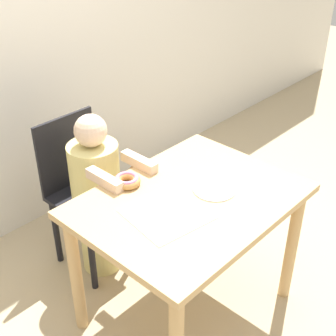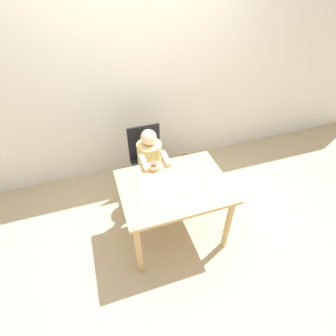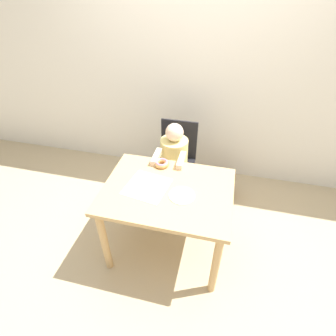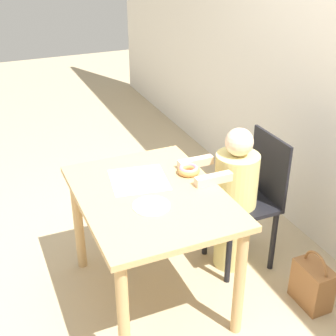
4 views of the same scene
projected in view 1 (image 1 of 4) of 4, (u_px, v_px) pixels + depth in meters
ground_plane at (187, 308)px, 2.50m from camera, size 12.00×12.00×0.00m
wall_back at (17, 29)px, 2.60m from camera, size 8.00×0.05×2.50m
dining_table at (189, 218)px, 2.18m from camera, size 1.01×0.76×0.72m
chair at (85, 192)px, 2.62m from camera, size 0.38×0.39×0.89m
child_figure at (97, 198)px, 2.54m from camera, size 0.28×0.47×0.97m
donut at (127, 180)px, 2.20m from camera, size 0.13×0.13×0.05m
napkin at (166, 214)px, 2.02m from camera, size 0.36×0.36×0.00m
handbag at (137, 192)px, 3.19m from camera, size 0.24×0.14×0.37m
plate at (214, 190)px, 2.17m from camera, size 0.20×0.20×0.01m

